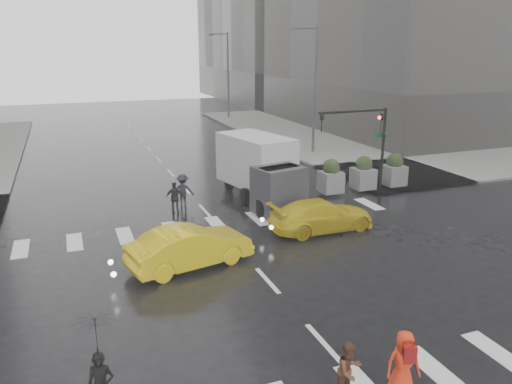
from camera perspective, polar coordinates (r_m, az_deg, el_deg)
name	(u,v)px	position (r m, az deg, el deg)	size (l,w,h in m)	color
ground	(267,280)	(17.18, 1.31, -10.07)	(120.00, 120.00, 0.00)	black
sidewalk_ne	(412,146)	(41.32, 17.38, 5.09)	(35.00, 35.00, 0.15)	slate
road_markings	(267,280)	(17.18, 1.31, -10.06)	(18.00, 48.00, 0.01)	silver
traffic_signal_pole	(368,133)	(27.11, 12.68, 6.58)	(4.45, 0.42, 4.50)	black
street_lamp_near	(313,85)	(36.40, 6.55, 12.04)	(2.15, 0.22, 9.00)	#59595B
street_lamp_far	(227,72)	(54.90, -3.36, 13.56)	(2.15, 0.22, 9.00)	#59595B
planter_west	(331,177)	(26.70, 8.56, 1.74)	(1.10, 1.10, 1.80)	slate
planter_mid	(363,173)	(27.72, 12.17, 2.10)	(1.10, 1.10, 1.80)	slate
planter_east	(394,170)	(28.84, 15.51, 2.42)	(1.10, 1.10, 1.80)	slate
pedestrian_black	(98,351)	(11.20, -17.66, -16.97)	(1.21, 1.23, 2.43)	black
pedestrian_brown	(349,371)	(11.97, 10.61, -19.44)	(0.69, 0.54, 1.41)	#4F2D1C
pedestrian_orange	(403,363)	(12.29, 16.49, -18.27)	(0.89, 0.71, 1.59)	red
pedestrian_far_a	(175,198)	(23.75, -9.22, -0.67)	(0.90, 0.55, 1.54)	black
pedestrian_far_b	(183,191)	(24.66, -8.36, 0.14)	(1.07, 0.59, 1.65)	black
taxi_mid	(190,247)	(18.08, -7.52, -6.23)	(1.57, 4.51, 1.49)	#DDBD0B
taxi_rear	(322,215)	(21.56, 7.51, -2.65)	(1.87, 4.07, 1.34)	#DDBD0B
box_truck	(262,168)	(25.15, 0.64, 2.76)	(2.28, 6.07, 3.23)	silver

